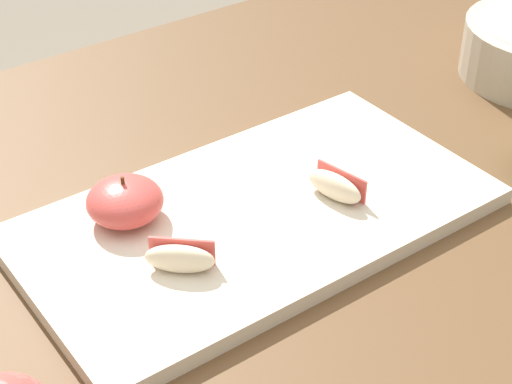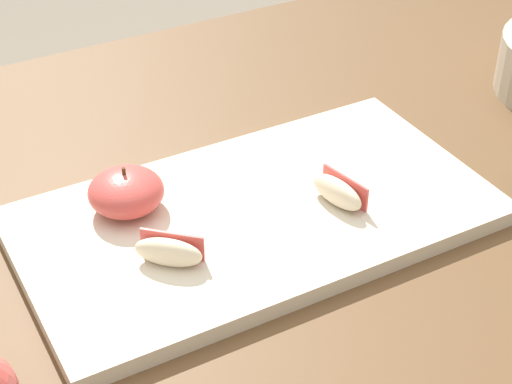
{
  "view_description": "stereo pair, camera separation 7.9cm",
  "coord_description": "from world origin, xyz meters",
  "px_view_note": "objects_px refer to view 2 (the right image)",
  "views": [
    {
      "loc": [
        -0.41,
        -0.5,
        1.27
      ],
      "look_at": [
        -0.03,
        0.02,
        0.81
      ],
      "focal_mm": 58.7,
      "sensor_mm": 36.0,
      "label": 1
    },
    {
      "loc": [
        -0.34,
        -0.55,
        1.27
      ],
      "look_at": [
        -0.03,
        0.02,
        0.81
      ],
      "focal_mm": 58.7,
      "sensor_mm": 36.0,
      "label": 2
    }
  ],
  "objects_px": {
    "apple_half_skin_up": "(126,192)",
    "apple_wedge_right": "(169,251)",
    "cutting_board": "(256,216)",
    "apple_wedge_front": "(338,192)"
  },
  "relations": [
    {
      "from": "apple_wedge_right",
      "to": "apple_wedge_front",
      "type": "xyz_separation_m",
      "value": [
        0.18,
        0.0,
        0.0
      ]
    },
    {
      "from": "apple_half_skin_up",
      "to": "apple_wedge_front",
      "type": "distance_m",
      "value": 0.2
    },
    {
      "from": "apple_half_skin_up",
      "to": "apple_wedge_right",
      "type": "relative_size",
      "value": 1.22
    },
    {
      "from": "cutting_board",
      "to": "apple_half_skin_up",
      "type": "bearing_deg",
      "value": 150.82
    },
    {
      "from": "apple_half_skin_up",
      "to": "cutting_board",
      "type": "bearing_deg",
      "value": -29.18
    },
    {
      "from": "apple_wedge_right",
      "to": "apple_wedge_front",
      "type": "height_order",
      "value": "same"
    },
    {
      "from": "cutting_board",
      "to": "apple_wedge_right",
      "type": "height_order",
      "value": "apple_wedge_right"
    },
    {
      "from": "apple_wedge_front",
      "to": "apple_wedge_right",
      "type": "bearing_deg",
      "value": -178.79
    },
    {
      "from": "cutting_board",
      "to": "apple_wedge_front",
      "type": "xyz_separation_m",
      "value": [
        0.07,
        -0.03,
        0.02
      ]
    },
    {
      "from": "apple_half_skin_up",
      "to": "apple_wedge_right",
      "type": "bearing_deg",
      "value": -88.65
    }
  ]
}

